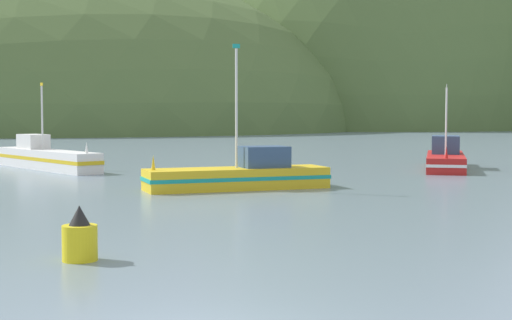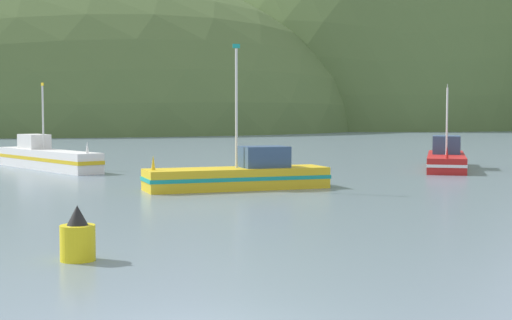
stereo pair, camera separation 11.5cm
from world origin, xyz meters
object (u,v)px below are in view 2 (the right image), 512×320
object	(u,v)px
fishing_boat_yellow	(240,175)
channel_buoy	(78,238)
fishing_boat_red	(446,158)
fishing_boat_white	(47,158)

from	to	relation	value
fishing_boat_yellow	channel_buoy	distance (m)	17.98
fishing_boat_red	channel_buoy	size ratio (longest dim) A/B	7.39
fishing_boat_yellow	channel_buoy	world-z (taller)	fishing_boat_yellow
fishing_boat_red	fishing_boat_white	distance (m)	26.22
fishing_boat_red	channel_buoy	bearing A→B (deg)	-15.38
fishing_boat_white	fishing_boat_yellow	distance (m)	18.25
fishing_boat_yellow	channel_buoy	xyz separation A→B (m)	(-0.99, -17.96, -0.10)
fishing_boat_red	fishing_boat_white	world-z (taller)	fishing_boat_white
channel_buoy	fishing_boat_yellow	bearing A→B (deg)	86.84
fishing_boat_white	fishing_boat_yellow	world-z (taller)	fishing_boat_yellow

